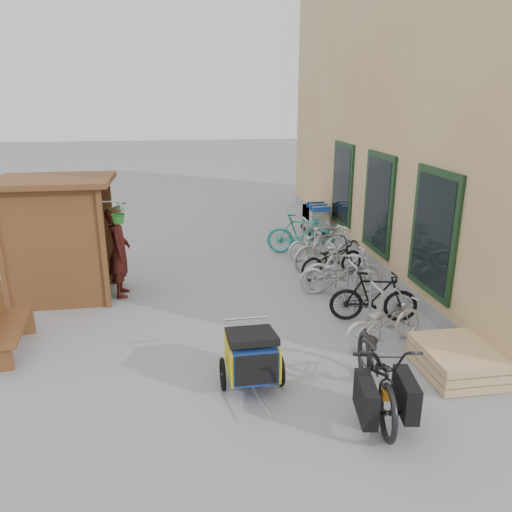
{
  "coord_description": "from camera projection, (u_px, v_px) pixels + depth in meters",
  "views": [
    {
      "loc": [
        -0.87,
        -7.29,
        3.86
      ],
      "look_at": [
        0.5,
        1.5,
        1.0
      ],
      "focal_mm": 35.0,
      "sensor_mm": 36.0,
      "label": 1
    }
  ],
  "objects": [
    {
      "name": "bench",
      "position": [
        3.0,
        324.0,
        7.74
      ],
      "size": [
        0.63,
        1.56,
        0.96
      ],
      "rotation": [
        0.0,
        0.0,
        0.12
      ],
      "color": "brown",
      "rests_on": "ground"
    },
    {
      "name": "kiosk",
      "position": [
        53.0,
        223.0,
        9.54
      ],
      "size": [
        2.49,
        1.65,
        2.4
      ],
      "color": "brown",
      "rests_on": "ground"
    },
    {
      "name": "child_trailer",
      "position": [
        252.0,
        355.0,
        6.84
      ],
      "size": [
        0.87,
        1.47,
        0.87
      ],
      "rotation": [
        0.0,
        0.0,
        0.02
      ],
      "color": "#1A3E93",
      "rests_on": "ground"
    },
    {
      "name": "person_kiosk",
      "position": [
        119.0,
        252.0,
        9.88
      ],
      "size": [
        0.46,
        0.68,
        1.82
      ],
      "primitive_type": "imported",
      "rotation": [
        0.0,
        0.0,
        1.6
      ],
      "color": "maroon",
      "rests_on": "ground"
    },
    {
      "name": "shopping_carts",
      "position": [
        314.0,
        214.0,
        14.55
      ],
      "size": [
        0.54,
        1.49,
        0.96
      ],
      "color": "silver",
      "rests_on": "ground"
    },
    {
      "name": "bike_2",
      "position": [
        341.0,
        275.0,
        10.03
      ],
      "size": [
        1.75,
        0.96,
        0.87
      ],
      "primitive_type": "imported",
      "rotation": [
        0.0,
        0.0,
        1.32
      ],
      "color": "#A7A7AC",
      "rests_on": "ground"
    },
    {
      "name": "bike_3",
      "position": [
        344.0,
        270.0,
        10.14
      ],
      "size": [
        1.69,
        0.72,
        0.98
      ],
      "primitive_type": "imported",
      "rotation": [
        0.0,
        0.0,
        1.41
      ],
      "color": "beige",
      "rests_on": "ground"
    },
    {
      "name": "cargo_bike",
      "position": [
        378.0,
        369.0,
        6.36
      ],
      "size": [
        1.04,
        2.15,
        1.09
      ],
      "rotation": [
        0.0,
        0.0,
        -0.16
      ],
      "color": "black",
      "rests_on": "ground"
    },
    {
      "name": "bike_0",
      "position": [
        384.0,
        321.0,
        8.01
      ],
      "size": [
        1.65,
        1.03,
        0.82
      ],
      "primitive_type": "imported",
      "rotation": [
        0.0,
        0.0,
        1.91
      ],
      "color": "beige",
      "rests_on": "ground"
    },
    {
      "name": "bike_4",
      "position": [
        332.0,
        259.0,
        11.01
      ],
      "size": [
        1.73,
        1.08,
        0.86
      ],
      "primitive_type": "imported",
      "rotation": [
        0.0,
        0.0,
        1.92
      ],
      "color": "black",
      "rests_on": "ground"
    },
    {
      "name": "pallet_stack",
      "position": [
        457.0,
        360.0,
        7.23
      ],
      "size": [
        1.0,
        1.2,
        0.4
      ],
      "color": "tan",
      "rests_on": "ground"
    },
    {
      "name": "bike_5",
      "position": [
        329.0,
        249.0,
        11.32
      ],
      "size": [
        1.87,
        0.94,
        1.08
      ],
      "primitive_type": "imported",
      "rotation": [
        0.0,
        0.0,
        1.82
      ],
      "color": "beige",
      "rests_on": "ground"
    },
    {
      "name": "bike_rack",
      "position": [
        333.0,
        261.0,
        10.6
      ],
      "size": [
        0.05,
        5.35,
        0.86
      ],
      "color": "#A5A8AD",
      "rests_on": "ground"
    },
    {
      "name": "building",
      "position": [
        477.0,
        112.0,
        12.28
      ],
      "size": [
        6.07,
        13.0,
        7.0
      ],
      "color": "tan",
      "rests_on": "ground"
    },
    {
      "name": "bike_1",
      "position": [
        374.0,
        297.0,
        8.84
      ],
      "size": [
        1.61,
        0.77,
        0.94
      ],
      "primitive_type": "imported",
      "rotation": [
        0.0,
        0.0,
        1.35
      ],
      "color": "black",
      "rests_on": "ground"
    },
    {
      "name": "ground",
      "position": [
        240.0,
        343.0,
        8.17
      ],
      "size": [
        80.0,
        80.0,
        0.0
      ],
      "primitive_type": "plane",
      "color": "gray"
    },
    {
      "name": "bike_7",
      "position": [
        301.0,
        234.0,
        12.61
      ],
      "size": [
        1.81,
        1.05,
        1.05
      ],
      "primitive_type": "imported",
      "rotation": [
        0.0,
        0.0,
        1.23
      ],
      "color": "teal",
      "rests_on": "ground"
    },
    {
      "name": "bike_6",
      "position": [
        317.0,
        243.0,
        12.24
      ],
      "size": [
        1.68,
        0.95,
        0.84
      ],
      "primitive_type": "imported",
      "rotation": [
        0.0,
        0.0,
        1.83
      ],
      "color": "beige",
      "rests_on": "ground"
    }
  ]
}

